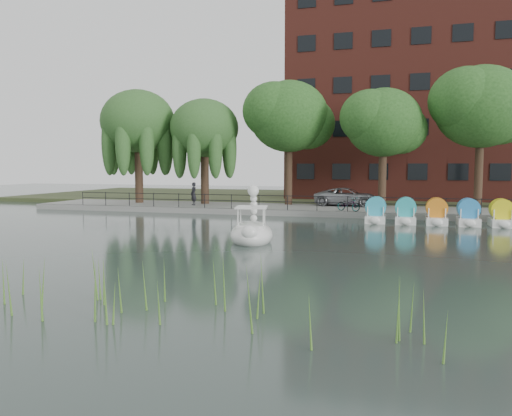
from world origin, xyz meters
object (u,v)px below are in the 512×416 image
at_px(minivan, 347,195).
at_px(swan_boat, 252,230).
at_px(bicycle, 349,203).
at_px(pedestrian, 194,192).

bearing_deg(minivan, swan_boat, 173.21).
distance_m(minivan, bicycle, 4.36).
relative_size(pedestrian, swan_boat, 0.60).
bearing_deg(minivan, bicycle, -171.05).
height_order(minivan, swan_boat, swan_boat).
bearing_deg(minivan, pedestrian, 105.20).
height_order(pedestrian, swan_boat, swan_boat).
bearing_deg(bicycle, swan_boat, -166.84).
bearing_deg(pedestrian, minivan, 53.36).
xyz_separation_m(minivan, swan_boat, (-2.45, -16.36, -0.62)).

